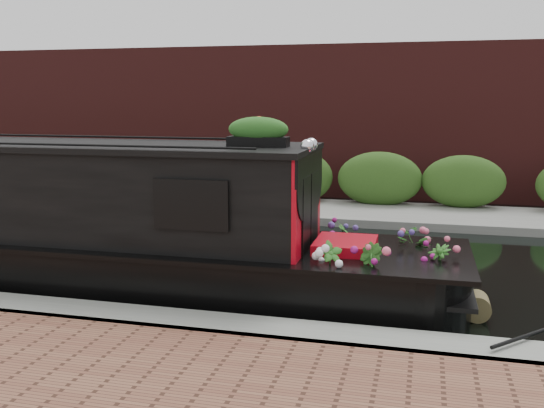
# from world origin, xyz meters

# --- Properties ---
(ground) EXTENTS (80.00, 80.00, 0.00)m
(ground) POSITION_xyz_m (0.00, 0.00, 0.00)
(ground) COLOR black
(ground) RESTS_ON ground
(near_bank_coping) EXTENTS (40.00, 0.60, 0.50)m
(near_bank_coping) POSITION_xyz_m (0.00, -3.30, 0.00)
(near_bank_coping) COLOR gray
(near_bank_coping) RESTS_ON ground
(far_bank_path) EXTENTS (40.00, 2.40, 0.34)m
(far_bank_path) POSITION_xyz_m (0.00, 4.20, 0.00)
(far_bank_path) COLOR gray
(far_bank_path) RESTS_ON ground
(far_hedge) EXTENTS (40.00, 1.10, 2.80)m
(far_hedge) POSITION_xyz_m (0.00, 5.10, 0.00)
(far_hedge) COLOR #30561C
(far_hedge) RESTS_ON ground
(far_brick_wall) EXTENTS (40.00, 1.00, 8.00)m
(far_brick_wall) POSITION_xyz_m (0.00, 7.20, 0.00)
(far_brick_wall) COLOR #4C1B1A
(far_brick_wall) RESTS_ON ground
(narrowboat) EXTENTS (11.14, 1.99, 2.60)m
(narrowboat) POSITION_xyz_m (-1.84, -1.81, 0.78)
(narrowboat) COLOR black
(narrowboat) RESTS_ON ground
(rope_fender) EXTENTS (0.32, 0.34, 0.32)m
(rope_fender) POSITION_xyz_m (4.06, -1.81, 0.16)
(rope_fender) COLOR brown
(rope_fender) RESTS_ON ground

